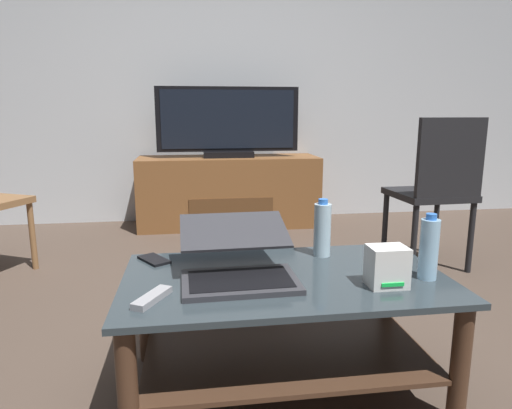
{
  "coord_description": "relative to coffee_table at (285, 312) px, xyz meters",
  "views": [
    {
      "loc": [
        -0.26,
        -1.74,
        0.98
      ],
      "look_at": [
        0.02,
        0.21,
        0.58
      ],
      "focal_mm": 31.68,
      "sensor_mm": 36.0,
      "label": 1
    }
  ],
  "objects": [
    {
      "name": "media_cabinet",
      "position": [
        0.01,
        2.44,
        0.01
      ],
      "size": [
        1.54,
        0.52,
        0.6
      ],
      "color": "brown",
      "rests_on": "ground"
    },
    {
      "name": "soundbar_remote",
      "position": [
        0.4,
        0.15,
        0.15
      ],
      "size": [
        0.13,
        0.15,
        0.02
      ],
      "primitive_type": "cube",
      "rotation": [
        0.0,
        0.0,
        -0.68
      ],
      "color": "#99999E",
      "rests_on": "coffee_table"
    },
    {
      "name": "tv_remote",
      "position": [
        -0.44,
        -0.15,
        0.15
      ],
      "size": [
        0.12,
        0.16,
        0.02
      ],
      "primitive_type": "cube",
      "rotation": [
        0.0,
        0.0,
        -0.5
      ],
      "color": "#99999E",
      "rests_on": "coffee_table"
    },
    {
      "name": "cell_phone",
      "position": [
        -0.46,
        0.23,
        0.14
      ],
      "size": [
        0.13,
        0.16,
        0.01
      ],
      "primitive_type": "cube",
      "rotation": [
        0.0,
        0.0,
        0.57
      ],
      "color": "black",
      "rests_on": "coffee_table"
    },
    {
      "name": "back_wall",
      "position": [
        -0.05,
        2.76,
        1.11
      ],
      "size": [
        6.4,
        0.12,
        2.8
      ],
      "primitive_type": "cube",
      "color": "silver",
      "rests_on": "ground"
    },
    {
      "name": "ground_plane",
      "position": [
        -0.05,
        0.29,
        -0.29
      ],
      "size": [
        7.68,
        7.68,
        0.0
      ],
      "primitive_type": "plane",
      "color": "#4C3D33"
    },
    {
      "name": "water_bottle_near",
      "position": [
        0.19,
        0.2,
        0.24
      ],
      "size": [
        0.07,
        0.07,
        0.23
      ],
      "color": "silver",
      "rests_on": "coffee_table"
    },
    {
      "name": "router_box",
      "position": [
        0.31,
        -0.14,
        0.2
      ],
      "size": [
        0.12,
        0.1,
        0.13
      ],
      "color": "white",
      "rests_on": "coffee_table"
    },
    {
      "name": "television",
      "position": [
        0.01,
        2.42,
        0.59
      ],
      "size": [
        1.2,
        0.2,
        0.59
      ],
      "color": "black",
      "rests_on": "media_cabinet"
    },
    {
      "name": "dining_chair",
      "position": [
        1.19,
        1.11,
        0.24
      ],
      "size": [
        0.46,
        0.46,
        0.95
      ],
      "color": "black",
      "rests_on": "ground"
    },
    {
      "name": "coffee_table",
      "position": [
        0.0,
        0.0,
        0.0
      ],
      "size": [
        1.11,
        0.63,
        0.43
      ],
      "color": "#2D383D",
      "rests_on": "ground"
    },
    {
      "name": "water_bottle_far",
      "position": [
        0.47,
        -0.09,
        0.24
      ],
      "size": [
        0.06,
        0.06,
        0.23
      ],
      "color": "#99C6E5",
      "rests_on": "coffee_table"
    },
    {
      "name": "laptop",
      "position": [
        -0.16,
        0.01,
        0.2
      ],
      "size": [
        0.39,
        0.42,
        0.18
      ],
      "color": "#333338",
      "rests_on": "coffee_table"
    }
  ]
}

